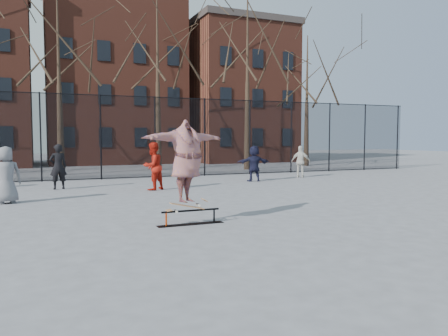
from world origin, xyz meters
name	(u,v)px	position (x,y,z in m)	size (l,w,h in m)	color
ground	(251,232)	(0.00, 0.00, 0.00)	(100.00, 100.00, 0.00)	slate
skate_rail	(191,219)	(-0.93, 1.22, 0.13)	(1.55, 0.24, 0.34)	black
skateboard	(187,208)	(-1.02, 1.22, 0.39)	(0.85, 0.20, 0.10)	#A46E41
skater	(187,165)	(-1.02, 1.22, 1.37)	(2.29, 0.62, 1.86)	#6D3688
bystander_black	(58,167)	(-3.42, 9.65, 0.87)	(0.63, 0.42, 1.74)	black
bystander_red	(153,166)	(-0.14, 8.00, 0.90)	(0.88, 0.68, 1.81)	#B31B0F
bystander_white	(301,162)	(7.89, 10.29, 0.79)	(0.92, 0.38, 1.58)	beige
bystander_navy	(254,163)	(4.88, 9.48, 0.81)	(1.51, 0.48, 1.62)	#181931
bystander_extra	(6,175)	(-5.01, 6.40, 0.86)	(0.84, 0.55, 1.73)	slate
fence	(130,136)	(-0.01, 13.00, 2.05)	(34.03, 0.07, 4.00)	black
tree_row	(110,41)	(-0.25, 17.15, 7.36)	(33.66, 7.46, 10.67)	black
rowhouses	(106,83)	(0.72, 26.00, 6.06)	(29.00, 7.00, 13.00)	#5E2B1E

